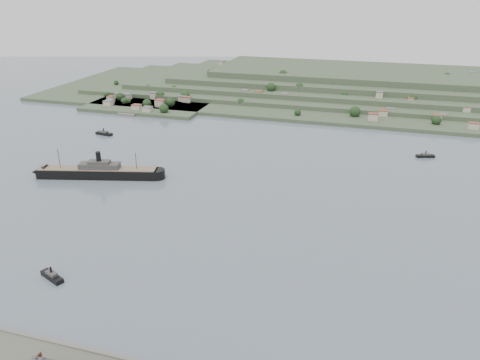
# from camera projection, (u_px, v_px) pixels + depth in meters

# --- Properties ---
(ground) EXTENTS (1400.00, 1400.00, 0.00)m
(ground) POSITION_uv_depth(u_px,v_px,m) (243.00, 212.00, 327.19)
(ground) COLOR slate
(ground) RESTS_ON ground
(far_peninsula) EXTENTS (760.00, 309.00, 30.00)m
(far_peninsula) POSITION_uv_depth(u_px,v_px,m) (340.00, 86.00, 661.76)
(far_peninsula) COLOR #3F5237
(far_peninsula) RESTS_ON ground
(steamship) EXTENTS (109.44, 38.72, 26.68)m
(steamship) POSITION_uv_depth(u_px,v_px,m) (95.00, 172.00, 382.97)
(steamship) COLOR black
(steamship) RESTS_ON ground
(tugboat) EXTENTS (16.96, 10.55, 7.45)m
(tugboat) POSITION_uv_depth(u_px,v_px,m) (52.00, 276.00, 253.05)
(tugboat) COLOR black
(tugboat) RESTS_ON ground
(ferry_west) EXTENTS (19.67, 8.27, 7.15)m
(ferry_west) POSITION_uv_depth(u_px,v_px,m) (104.00, 133.00, 490.43)
(ferry_west) COLOR black
(ferry_west) RESTS_ON ground
(ferry_east) EXTENTS (17.19, 9.60, 6.22)m
(ferry_east) POSITION_uv_depth(u_px,v_px,m) (425.00, 156.00, 428.12)
(ferry_east) COLOR black
(ferry_east) RESTS_ON ground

